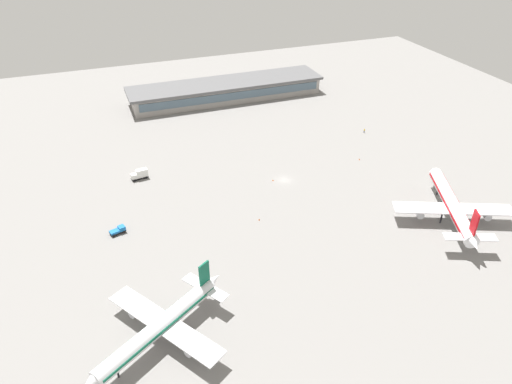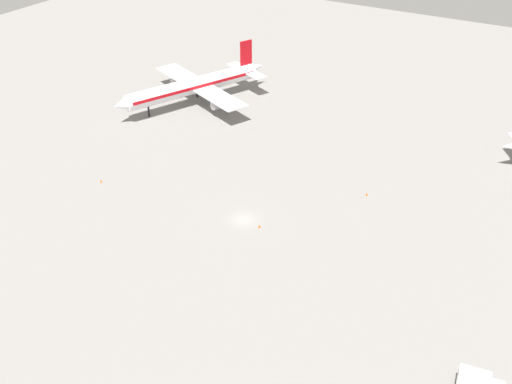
{
  "view_description": "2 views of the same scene",
  "coord_description": "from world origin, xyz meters",
  "px_view_note": "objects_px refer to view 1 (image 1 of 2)",
  "views": [
    {
      "loc": [
        56.92,
        125.83,
        82.9
      ],
      "look_at": [
        13.85,
        10.17,
        4.33
      ],
      "focal_mm": 33.54,
      "sensor_mm": 36.0,
      "label": 1
    },
    {
      "loc": [
        46.86,
        -75.42,
        61.76
      ],
      "look_at": [
        -0.79,
        5.57,
        2.52
      ],
      "focal_mm": 42.2,
      "sensor_mm": 36.0,
      "label": 2
    }
  ],
  "objects_px": {
    "airplane_at_gate": "(160,326)",
    "pushback_tractor": "(118,230)",
    "catering_truck": "(140,174)",
    "safety_cone_mid_apron": "(273,180)",
    "airplane_taxiing": "(452,205)",
    "safety_cone_near_gate": "(359,159)",
    "ground_crew_worker": "(364,131)",
    "safety_cone_far_side": "(259,219)"
  },
  "relations": [
    {
      "from": "safety_cone_mid_apron",
      "to": "safety_cone_far_side",
      "type": "xyz_separation_m",
      "value": [
        12.38,
        19.53,
        0.0
      ]
    },
    {
      "from": "airplane_at_gate",
      "to": "safety_cone_near_gate",
      "type": "bearing_deg",
      "value": -178.07
    },
    {
      "from": "airplane_at_gate",
      "to": "safety_cone_mid_apron",
      "type": "relative_size",
      "value": 57.44
    },
    {
      "from": "pushback_tractor",
      "to": "safety_cone_far_side",
      "type": "height_order",
      "value": "pushback_tractor"
    },
    {
      "from": "pushback_tractor",
      "to": "safety_cone_near_gate",
      "type": "xyz_separation_m",
      "value": [
        -86.77,
        -13.93,
        -0.67
      ]
    },
    {
      "from": "safety_cone_near_gate",
      "to": "safety_cone_far_side",
      "type": "bearing_deg",
      "value": 25.16
    },
    {
      "from": "pushback_tractor",
      "to": "ground_crew_worker",
      "type": "bearing_deg",
      "value": 1.66
    },
    {
      "from": "airplane_at_gate",
      "to": "safety_cone_mid_apron",
      "type": "bearing_deg",
      "value": -164.06
    },
    {
      "from": "airplane_taxiing",
      "to": "safety_cone_near_gate",
      "type": "distance_m",
      "value": 41.56
    },
    {
      "from": "catering_truck",
      "to": "safety_cone_mid_apron",
      "type": "xyz_separation_m",
      "value": [
        -41.49,
        16.97,
        -1.4
      ]
    },
    {
      "from": "catering_truck",
      "to": "pushback_tractor",
      "type": "bearing_deg",
      "value": 60.88
    },
    {
      "from": "airplane_at_gate",
      "to": "safety_cone_far_side",
      "type": "xyz_separation_m",
      "value": [
        -35.46,
        -34.07,
        -4.0
      ]
    },
    {
      "from": "safety_cone_mid_apron",
      "to": "safety_cone_far_side",
      "type": "height_order",
      "value": "same"
    },
    {
      "from": "airplane_at_gate",
      "to": "pushback_tractor",
      "type": "height_order",
      "value": "airplane_at_gate"
    },
    {
      "from": "airplane_taxiing",
      "to": "catering_truck",
      "type": "distance_m",
      "value": 99.22
    },
    {
      "from": "pushback_tractor",
      "to": "catering_truck",
      "type": "xyz_separation_m",
      "value": [
        -10.54,
        -28.31,
        0.73
      ]
    },
    {
      "from": "catering_truck",
      "to": "safety_cone_mid_apron",
      "type": "bearing_deg",
      "value": 149.06
    },
    {
      "from": "safety_cone_far_side",
      "to": "safety_cone_near_gate",
      "type": "bearing_deg",
      "value": -154.84
    },
    {
      "from": "airplane_taxiing",
      "to": "pushback_tractor",
      "type": "distance_m",
      "value": 96.8
    },
    {
      "from": "safety_cone_far_side",
      "to": "airplane_at_gate",
      "type": "bearing_deg",
      "value": 43.86
    },
    {
      "from": "safety_cone_mid_apron",
      "to": "safety_cone_far_side",
      "type": "bearing_deg",
      "value": 57.64
    },
    {
      "from": "airplane_taxiing",
      "to": "safety_cone_far_side",
      "type": "height_order",
      "value": "airplane_taxiing"
    },
    {
      "from": "ground_crew_worker",
      "to": "pushback_tractor",
      "type": "bearing_deg",
      "value": -155.46
    },
    {
      "from": "airplane_taxiing",
      "to": "safety_cone_near_gate",
      "type": "relative_size",
      "value": 67.83
    },
    {
      "from": "ground_crew_worker",
      "to": "safety_cone_far_side",
      "type": "relative_size",
      "value": 2.78
    },
    {
      "from": "pushback_tractor",
      "to": "safety_cone_near_gate",
      "type": "height_order",
      "value": "pushback_tractor"
    },
    {
      "from": "catering_truck",
      "to": "safety_cone_near_gate",
      "type": "relative_size",
      "value": 9.7
    },
    {
      "from": "pushback_tractor",
      "to": "catering_truck",
      "type": "distance_m",
      "value": 30.22
    },
    {
      "from": "airplane_taxiing",
      "to": "safety_cone_near_gate",
      "type": "height_order",
      "value": "airplane_taxiing"
    },
    {
      "from": "airplane_at_gate",
      "to": "ground_crew_worker",
      "type": "bearing_deg",
      "value": -174.19
    },
    {
      "from": "safety_cone_far_side",
      "to": "airplane_taxiing",
      "type": "bearing_deg",
      "value": 160.61
    },
    {
      "from": "airplane_at_gate",
      "to": "catering_truck",
      "type": "distance_m",
      "value": 70.91
    },
    {
      "from": "airplane_at_gate",
      "to": "ground_crew_worker",
      "type": "xyz_separation_m",
      "value": [
        -96.29,
        -75.57,
        -3.45
      ]
    },
    {
      "from": "airplane_taxiing",
      "to": "safety_cone_mid_apron",
      "type": "relative_size",
      "value": 67.83
    },
    {
      "from": "ground_crew_worker",
      "to": "safety_cone_far_side",
      "type": "height_order",
      "value": "ground_crew_worker"
    },
    {
      "from": "airplane_taxiing",
      "to": "safety_cone_near_gate",
      "type": "xyz_separation_m",
      "value": [
        6.13,
        -40.86,
        -4.45
      ]
    },
    {
      "from": "ground_crew_worker",
      "to": "safety_cone_near_gate",
      "type": "distance_m",
      "value": 23.75
    },
    {
      "from": "catering_truck",
      "to": "safety_cone_mid_apron",
      "type": "relative_size",
      "value": 9.7
    },
    {
      "from": "pushback_tractor",
      "to": "safety_cone_far_side",
      "type": "relative_size",
      "value": 7.93
    },
    {
      "from": "pushback_tractor",
      "to": "ground_crew_worker",
      "type": "distance_m",
      "value": 105.86
    },
    {
      "from": "airplane_at_gate",
      "to": "catering_truck",
      "type": "bearing_deg",
      "value": -127.45
    },
    {
      "from": "airplane_at_gate",
      "to": "airplane_taxiing",
      "type": "relative_size",
      "value": 0.85
    }
  ]
}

